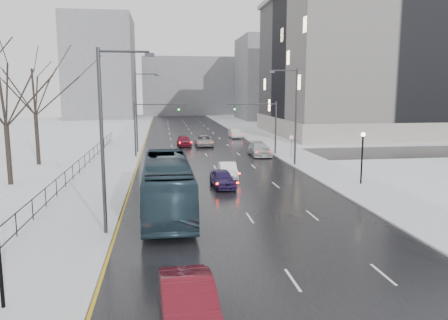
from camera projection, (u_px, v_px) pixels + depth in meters
name	position (u px, v px, depth m)	size (l,w,h in m)	color
road	(199.00, 144.00, 64.07)	(16.00, 150.00, 0.04)	black
cross_road	(207.00, 156.00, 52.34)	(130.00, 10.00, 0.04)	black
sidewalk_left	(126.00, 145.00, 62.61)	(5.00, 150.00, 0.16)	silver
sidewalk_right	(268.00, 142.00, 65.51)	(5.00, 150.00, 0.16)	silver
park_strip	(57.00, 146.00, 61.31)	(14.00, 150.00, 0.12)	white
tree_park_d	(11.00, 186.00, 36.20)	(8.75, 8.75, 12.50)	black
tree_park_e	(39.00, 165.00, 45.92)	(9.45, 9.45, 13.50)	black
iron_fence	(59.00, 183.00, 32.81)	(0.06, 70.00, 1.30)	black
streetlight_r_mid	(294.00, 112.00, 44.76)	(2.95, 0.25, 10.00)	#2D2D33
streetlight_l_near	(106.00, 133.00, 22.95)	(2.95, 0.25, 10.00)	#2D2D33
streetlight_l_far	(138.00, 108.00, 54.24)	(2.95, 0.25, 10.00)	#2D2D33
lamppost_r_mid	(362.00, 150.00, 35.79)	(0.36, 0.36, 4.28)	black
mast_signal_right	(267.00, 121.00, 52.70)	(6.10, 0.33, 6.50)	#2D2D33
mast_signal_left	(144.00, 123.00, 50.68)	(6.10, 0.33, 6.50)	#2D2D33
no_uturn_sign	(291.00, 140.00, 49.34)	(0.60, 0.06, 2.70)	#2D2D33
civic_building	(386.00, 71.00, 78.86)	(41.00, 31.00, 24.80)	gray
bldg_far_right	(283.00, 79.00, 119.97)	(24.00, 20.00, 22.00)	slate
bldg_far_left	(101.00, 68.00, 122.38)	(18.00, 22.00, 28.00)	slate
bldg_far_center	(190.00, 87.00, 141.42)	(30.00, 18.00, 18.00)	slate
sedan_left_near	(189.00, 305.00, 14.27)	(1.75, 5.03, 1.66)	#540E18
bus	(167.00, 185.00, 27.97)	(2.95, 12.62, 3.51)	#213440
sedan_center_near	(222.00, 178.00, 35.35)	(1.69, 4.20, 1.43)	#231747
sedan_right_near	(228.00, 170.00, 39.16)	(1.47, 4.21, 1.39)	white
sedan_right_cross	(204.00, 141.00, 61.61)	(2.45, 5.30, 1.47)	gray
sedan_right_far	(259.00, 149.00, 52.35)	(2.21, 5.44, 1.58)	#B2B4B7
sedan_center_far	(184.00, 141.00, 61.54)	(1.78, 4.44, 1.51)	maroon
sedan_right_distant	(235.00, 133.00, 72.01)	(1.57, 4.49, 1.48)	silver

